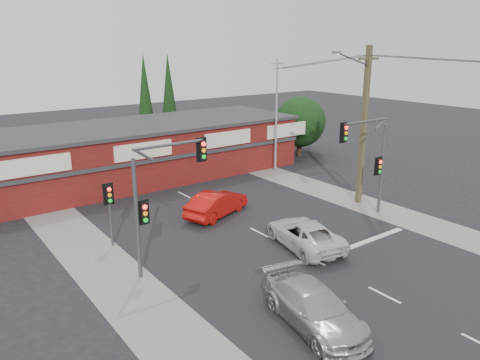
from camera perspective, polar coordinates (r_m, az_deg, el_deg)
ground at (r=24.16m, az=6.61°, el=-8.49°), size 120.00×120.00×0.00m
road_strip at (r=27.70m, az=-0.45°, el=-5.03°), size 14.00×70.00×0.01m
verge_left at (r=24.13m, az=-17.23°, el=-9.17°), size 3.00×70.00×0.02m
verge_right at (r=33.12m, az=11.54°, el=-1.73°), size 3.00×70.00×0.02m
stop_line at (r=25.62m, az=14.73°, el=-7.41°), size 6.50×0.35×0.01m
white_suv at (r=24.36m, az=7.85°, el=-6.51°), size 3.36×5.45×1.41m
silver_suv at (r=18.07m, az=9.03°, el=-15.10°), size 2.99×5.38×1.47m
red_sedan at (r=28.41m, az=-2.86°, el=-2.87°), size 4.89×3.15×1.52m
lane_dashes at (r=30.88m, az=-4.90°, el=-2.78°), size 0.12×55.73×0.01m
shop_building at (r=36.66m, az=-12.84°, el=3.38°), size 27.30×8.40×4.22m
tree_cluster at (r=43.86m, az=7.12°, el=6.77°), size 5.90×5.10×5.50m
conifer_near at (r=44.27m, az=-11.49°, el=10.03°), size 1.80×1.80×9.25m
conifer_far at (r=47.60m, az=-8.68°, el=10.59°), size 1.80×1.80×9.25m
traffic_mast_left at (r=20.84m, az=-9.98°, el=-1.14°), size 3.77×0.27×5.97m
traffic_mast_right at (r=28.42m, az=15.70°, el=3.22°), size 3.96×0.27×5.97m
pedestal_signal at (r=24.53m, az=-15.65°, el=-2.57°), size 0.55×0.27×3.38m
utility_pole at (r=30.51m, az=14.74°, el=6.94°), size 4.38×0.59×10.00m
steel_pole at (r=37.28m, az=4.45°, el=7.97°), size 1.20×0.16×9.00m
power_lines at (r=27.19m, az=24.59°, el=12.68°), size 2.01×29.00×1.22m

